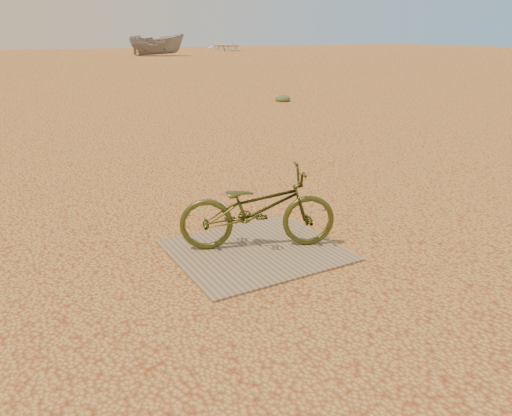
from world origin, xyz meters
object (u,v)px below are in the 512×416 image
bicycle (258,208)px  boat_far_right (227,46)px  plywood_board (256,251)px  boat_mid_right (157,45)px

bicycle → boat_far_right: bearing=-3.1°
plywood_board → bicycle: bearing=48.5°
plywood_board → boat_far_right: (22.58, 46.05, 0.46)m
boat_mid_right → boat_far_right: (10.46, 7.97, -0.40)m
boat_mid_right → bicycle: bearing=-169.4°
boat_mid_right → boat_far_right: boat_mid_right is taller
boat_mid_right → boat_far_right: bearing=-24.5°
plywood_board → boat_mid_right: size_ratio=0.33×
boat_far_right → boat_mid_right: bearing=-142.1°
plywood_board → bicycle: (0.05, 0.06, 0.40)m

